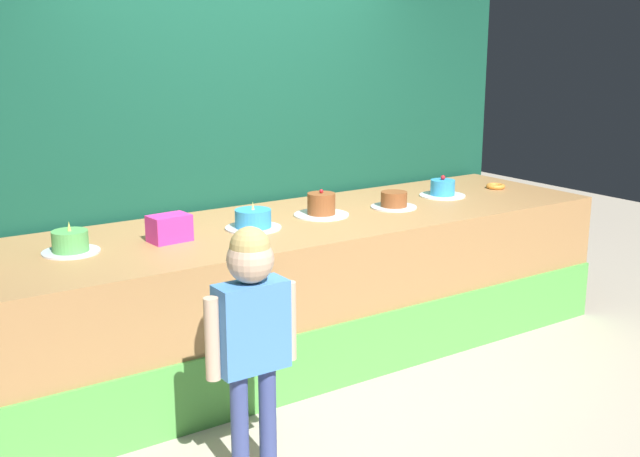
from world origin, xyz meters
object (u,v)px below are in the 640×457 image
Objects in this scene: pink_box at (169,228)px; cake_left at (70,243)px; child_figure at (252,319)px; cake_center_right at (321,206)px; cake_right at (394,201)px; donut at (496,186)px; cake_far_right at (443,189)px; cake_center_left at (253,220)px.

cake_left is at bearing 172.03° from pink_box.
child_figure reaches higher than cake_center_right.
cake_center_right reaches higher than cake_right.
donut is (2.63, 0.06, -0.06)m from pink_box.
cake_far_right is at bearing 27.58° from child_figure.
cake_center_right reaches higher than donut.
child_figure is at bearing -94.65° from pink_box.
child_figure is 2.48m from cake_far_right.
cake_far_right reaches higher than donut.
donut is at bearing 1.40° from pink_box.
child_figure reaches higher than pink_box.
cake_center_right is at bearing 2.82° from pink_box.
cake_left is (-0.53, 0.07, -0.02)m from pink_box.
donut is at bearing 1.91° from cake_center_left.
pink_box is (0.09, 1.07, 0.18)m from child_figure.
cake_far_right is at bearing -0.02° from cake_left.
child_figure reaches higher than cake_left.
cake_left reaches higher than pink_box.
donut is 0.43× the size of cake_far_right.
pink_box is 1.06m from cake_center_right.
cake_left is at bearing 179.98° from cake_far_right.
cake_center_right is 1.05m from cake_far_right.
pink_box is at bearing -177.18° from cake_center_right.
donut is 0.46× the size of cake_left.
cake_left is at bearing 177.25° from cake_right.
cake_far_right reaches higher than cake_right.
cake_right is at bearing -169.21° from cake_far_right.
cake_far_right is at bearing 179.07° from donut.
pink_box is 1.57× the size of donut.
cake_center_right is at bearing 171.43° from cake_right.
cake_center_right is 1.15× the size of cake_right.
cake_right is at bearing -2.75° from cake_left.
donut is 1.58m from cake_center_right.
cake_right is 0.54m from cake_far_right.
cake_far_right is (1.05, 0.02, -0.01)m from cake_center_right.
cake_center_right reaches higher than cake_far_right.
cake_left is at bearing 179.83° from donut.
donut is (2.72, 1.14, 0.12)m from child_figure.
donut is 0.42× the size of cake_center_left.
child_figure is 1.24m from cake_left.
child_figure is 3.55× the size of cake_center_left.
cake_left is at bearing 110.97° from child_figure.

